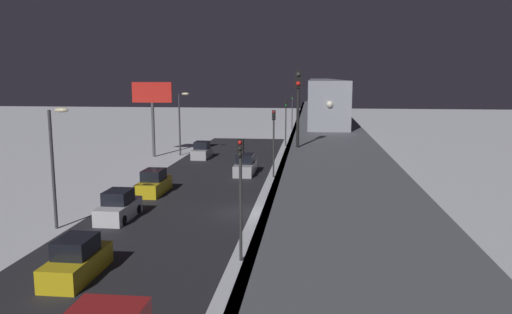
% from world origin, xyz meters
% --- Properties ---
extents(ground_plane, '(240.00, 240.00, 0.00)m').
position_xyz_m(ground_plane, '(0.00, 0.00, 0.00)').
color(ground_plane, white).
extents(avenue_asphalt, '(11.00, 84.91, 0.01)m').
position_xyz_m(avenue_asphalt, '(5.02, 0.00, 0.00)').
color(avenue_asphalt, '#28282D').
rests_on(avenue_asphalt, ground_plane).
extents(elevated_railway, '(5.00, 84.91, 5.84)m').
position_xyz_m(elevated_railway, '(-5.71, 0.00, 5.02)').
color(elevated_railway, slate).
rests_on(elevated_railway, ground_plane).
extents(subway_train, '(2.94, 55.47, 3.40)m').
position_xyz_m(subway_train, '(-5.81, -27.26, 7.62)').
color(subway_train, '#999EA8').
rests_on(subway_train, elevated_railway).
extents(rail_signal, '(0.36, 0.41, 4.00)m').
position_xyz_m(rail_signal, '(-3.91, 7.87, 8.56)').
color(rail_signal, black).
rests_on(rail_signal, elevated_railway).
extents(sedan_white, '(1.91, 4.39, 1.97)m').
position_xyz_m(sedan_white, '(8.22, 2.46, 0.78)').
color(sedan_white, silver).
rests_on(sedan_white, ground_plane).
extents(sedan_silver, '(1.80, 4.05, 1.97)m').
position_xyz_m(sedan_silver, '(8.22, -23.25, 0.80)').
color(sedan_silver, '#B2B2B7').
rests_on(sedan_silver, ground_plane).
extents(sedan_yellow, '(1.80, 4.36, 1.97)m').
position_xyz_m(sedan_yellow, '(6.42, 12.21, 0.80)').
color(sedan_yellow, gold).
rests_on(sedan_yellow, ground_plane).
extents(sedan_yellow_2, '(1.80, 4.62, 1.97)m').
position_xyz_m(sedan_yellow_2, '(8.22, -5.11, 0.80)').
color(sedan_yellow_2, gold).
rests_on(sedan_yellow_2, ground_plane).
extents(sedan_silver_2, '(1.80, 4.79, 1.97)m').
position_xyz_m(sedan_silver_2, '(1.82, -14.17, 0.80)').
color(sedan_silver_2, '#B2B2B7').
rests_on(sedan_silver_2, ground_plane).
extents(traffic_light_near, '(0.32, 0.44, 6.40)m').
position_xyz_m(traffic_light_near, '(-1.08, 9.23, 4.20)').
color(traffic_light_near, '#2D2D2D').
rests_on(traffic_light_near, ground_plane).
extents(traffic_light_mid, '(0.32, 0.44, 6.40)m').
position_xyz_m(traffic_light_mid, '(-1.08, -12.87, 4.20)').
color(traffic_light_mid, '#2D2D2D').
rests_on(traffic_light_mid, ground_plane).
extents(traffic_light_far, '(0.32, 0.44, 6.40)m').
position_xyz_m(traffic_light_far, '(-1.08, -34.97, 4.20)').
color(traffic_light_far, '#2D2D2D').
rests_on(traffic_light_far, ground_plane).
extents(traffic_light_distant, '(0.32, 0.44, 6.40)m').
position_xyz_m(traffic_light_distant, '(-1.08, -57.07, 4.20)').
color(traffic_light_distant, '#2D2D2D').
rests_on(traffic_light_distant, ground_plane).
extents(commercial_billboard, '(4.80, 0.36, 8.90)m').
position_xyz_m(commercial_billboard, '(14.19, -23.63, 6.83)').
color(commercial_billboard, '#4C4C51').
rests_on(commercial_billboard, ground_plane).
extents(street_lamp_near, '(1.35, 0.44, 7.65)m').
position_xyz_m(street_lamp_near, '(11.09, 5.00, 4.81)').
color(street_lamp_near, '#38383D').
rests_on(street_lamp_near, ground_plane).
extents(street_lamp_far, '(1.35, 0.44, 7.65)m').
position_xyz_m(street_lamp_far, '(11.09, -25.00, 4.81)').
color(street_lamp_far, '#38383D').
rests_on(street_lamp_far, ground_plane).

